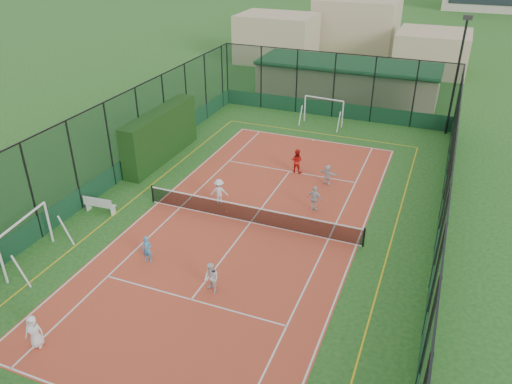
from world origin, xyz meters
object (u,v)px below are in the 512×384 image
at_px(futsal_goal_far, 323,111).
at_px(child_far_back, 327,175).
at_px(clubhouse, 347,81).
at_px(child_near_left, 34,332).
at_px(white_bench, 100,204).
at_px(coach, 297,161).
at_px(futsal_goal_near, 27,241).
at_px(child_near_mid, 147,249).
at_px(child_near_right, 211,278).
at_px(child_far_right, 315,199).
at_px(floodlight_ne, 456,78).
at_px(child_far_left, 219,192).

distance_m(futsal_goal_far, child_far_back, 9.91).
height_order(clubhouse, child_near_left, clubhouse).
bearing_deg(child_far_back, white_bench, 51.34).
bearing_deg(coach, child_far_back, 165.41).
xyz_separation_m(futsal_goal_near, child_near_mid, (4.98, 1.95, -0.43)).
bearing_deg(futsal_goal_far, child_near_right, -82.06).
bearing_deg(child_near_left, child_far_right, 39.30).
height_order(futsal_goal_near, child_near_right, futsal_goal_near).
height_order(white_bench, coach, coach).
bearing_deg(child_near_left, floodlight_ne, 41.69).
xyz_separation_m(futsal_goal_far, child_near_mid, (-2.84, -19.90, -0.35)).
distance_m(child_near_right, child_far_right, 8.32).
bearing_deg(futsal_goal_far, child_far_left, -92.79).
bearing_deg(futsal_goal_near, child_near_mid, -75.58).
relative_size(futsal_goal_near, coach, 2.21).
distance_m(clubhouse, child_near_right, 27.67).
xyz_separation_m(floodlight_ne, clubhouse, (-8.60, 5.40, -2.55)).
bearing_deg(child_near_right, clubhouse, 120.26).
bearing_deg(coach, white_bench, 52.56).
height_order(futsal_goal_near, coach, futsal_goal_near).
height_order(futsal_goal_near, child_far_left, futsal_goal_near).
xyz_separation_m(futsal_goal_far, child_near_right, (0.81, -20.79, -0.28)).
bearing_deg(child_near_mid, white_bench, 140.81).
bearing_deg(futsal_goal_far, child_near_left, -92.62).
bearing_deg(white_bench, child_far_back, 32.20).
height_order(child_near_mid, child_far_left, child_far_left).
bearing_deg(child_far_left, coach, -135.58).
relative_size(futsal_goal_far, child_far_back, 2.58).
bearing_deg(child_near_mid, floodlight_ne, 53.00).
distance_m(child_near_left, child_near_right, 6.82).
relative_size(child_near_left, child_near_right, 0.95).
bearing_deg(child_far_left, child_far_back, -156.00).
distance_m(futsal_goal_near, child_near_right, 8.70).
xyz_separation_m(clubhouse, futsal_goal_far, (-0.24, -6.86, -0.57)).
distance_m(floodlight_ne, futsal_goal_near, 28.81).
distance_m(child_near_left, child_far_left, 12.01).
relative_size(floodlight_ne, coach, 5.45).
distance_m(clubhouse, child_far_right, 19.81).
height_order(floodlight_ne, child_near_right, floodlight_ne).
bearing_deg(child_far_right, futsal_goal_near, 51.94).
relative_size(child_near_left, child_near_mid, 1.05).
distance_m(white_bench, futsal_goal_far, 18.69).
bearing_deg(futsal_goal_far, clubhouse, 93.72).
height_order(clubhouse, child_far_back, clubhouse).
distance_m(child_near_mid, coach, 11.78).
distance_m(child_far_left, child_far_back, 6.60).
bearing_deg(floodlight_ne, clubhouse, 147.88).
relative_size(futsal_goal_near, child_far_right, 2.34).
height_order(child_far_left, coach, coach).
height_order(floodlight_ne, child_far_back, floodlight_ne).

